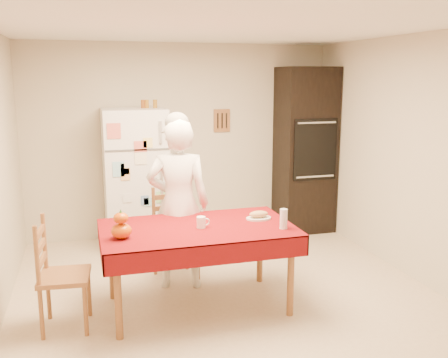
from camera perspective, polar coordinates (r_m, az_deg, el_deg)
name	(u,v)px	position (r m, az deg, el deg)	size (l,w,h in m)	color
floor	(230,301)	(4.83, 0.73, -13.77)	(4.50, 4.50, 0.00)	#C5AD8E
room_shell	(231,129)	(4.39, 0.78, 5.74)	(4.02, 4.52, 2.51)	beige
refrigerator	(136,178)	(6.21, -10.05, 0.08)	(0.75, 0.74, 1.70)	white
oven_cabinet	(305,150)	(6.82, 9.24, 3.27)	(0.70, 0.62, 2.20)	black
dining_table	(197,234)	(4.48, -3.05, -6.32)	(1.70, 1.00, 0.76)	brown
chair_far	(174,229)	(5.26, -5.76, -5.74)	(0.47, 0.45, 0.95)	brown
chair_left	(56,271)	(4.39, -18.65, -9.89)	(0.44, 0.46, 0.95)	brown
seated_woman	(178,204)	(4.91, -5.24, -2.92)	(0.61, 0.40, 1.69)	white
coffee_mug	(201,222)	(4.42, -2.63, -4.96)	(0.08, 0.08, 0.10)	white
pumpkin_lower	(121,231)	(4.21, -11.64, -5.83)	(0.17, 0.17, 0.13)	#C74904
pumpkin_upper	(121,218)	(4.18, -11.70, -4.39)	(0.12, 0.12, 0.09)	#C54304
wine_glass	(284,219)	(4.41, 6.82, -4.54)	(0.07, 0.07, 0.18)	silver
bread_plate	(259,218)	(4.69, 3.98, -4.50)	(0.24, 0.24, 0.02)	silver
bread_loaf	(259,214)	(4.68, 3.98, -4.03)	(0.18, 0.10, 0.06)	#AA7A54
spice_jar_left	(143,104)	(6.16, -9.24, 8.47)	(0.05, 0.05, 0.10)	brown
spice_jar_mid	(147,104)	(6.17, -8.82, 8.48)	(0.05, 0.05, 0.10)	#95621B
spice_jar_right	(155,104)	(6.18, -7.88, 8.52)	(0.05, 0.05, 0.10)	#8E5F19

